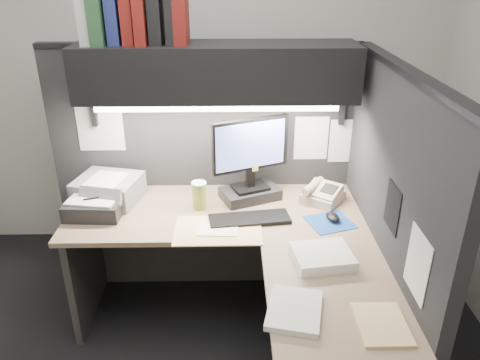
# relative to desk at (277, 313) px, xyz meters

# --- Properties ---
(wall_back) EXTENTS (3.50, 0.04, 2.70)m
(wall_back) POSITION_rel_desk_xyz_m (-0.43, 1.50, 0.91)
(wall_back) COLOR #BBBAB2
(wall_back) RESTS_ON floor
(partition_back) EXTENTS (1.90, 0.06, 1.60)m
(partition_back) POSITION_rel_desk_xyz_m (-0.40, 0.93, 0.36)
(partition_back) COLOR black
(partition_back) RESTS_ON floor
(partition_right) EXTENTS (0.06, 1.50, 1.60)m
(partition_right) POSITION_rel_desk_xyz_m (0.55, 0.18, 0.36)
(partition_right) COLOR black
(partition_right) RESTS_ON floor
(desk) EXTENTS (1.70, 1.53, 0.73)m
(desk) POSITION_rel_desk_xyz_m (0.00, 0.00, 0.00)
(desk) COLOR #877055
(desk) RESTS_ON floor
(overhead_shelf) EXTENTS (1.55, 0.34, 0.30)m
(overhead_shelf) POSITION_rel_desk_xyz_m (-0.30, 0.75, 1.06)
(overhead_shelf) COLOR black
(overhead_shelf) RESTS_ON partition_back
(task_light_tube) EXTENTS (1.32, 0.04, 0.04)m
(task_light_tube) POSITION_rel_desk_xyz_m (-0.30, 0.61, 0.89)
(task_light_tube) COLOR white
(task_light_tube) RESTS_ON overhead_shelf
(monitor) EXTENTS (0.45, 0.32, 0.51)m
(monitor) POSITION_rel_desk_xyz_m (-0.11, 0.71, 0.49)
(monitor) COLOR black
(monitor) RESTS_ON desk
(keyboard) EXTENTS (0.47, 0.21, 0.02)m
(keyboard) POSITION_rel_desk_xyz_m (-0.13, 0.44, 0.30)
(keyboard) COLOR black
(keyboard) RESTS_ON desk
(mousepad) EXTENTS (0.29, 0.28, 0.00)m
(mousepad) POSITION_rel_desk_xyz_m (0.32, 0.41, 0.29)
(mousepad) COLOR navy
(mousepad) RESTS_ON desk
(mouse) EXTENTS (0.09, 0.12, 0.04)m
(mouse) POSITION_rel_desk_xyz_m (0.34, 0.43, 0.31)
(mouse) COLOR black
(mouse) RESTS_ON mousepad
(telephone) EXTENTS (0.30, 0.30, 0.09)m
(telephone) POSITION_rel_desk_xyz_m (0.33, 0.68, 0.33)
(telephone) COLOR #C0B193
(telephone) RESTS_ON desk
(coffee_cup) EXTENTS (0.09, 0.09, 0.16)m
(coffee_cup) POSITION_rel_desk_xyz_m (-0.41, 0.60, 0.36)
(coffee_cup) COLOR #A5AE45
(coffee_cup) RESTS_ON desk
(printer) EXTENTS (0.42, 0.38, 0.14)m
(printer) POSITION_rel_desk_xyz_m (-0.97, 0.71, 0.36)
(printer) COLOR gray
(printer) RESTS_ON desk
(notebook_stack) EXTENTS (0.32, 0.28, 0.09)m
(notebook_stack) POSITION_rel_desk_xyz_m (-1.01, 0.54, 0.33)
(notebook_stack) COLOR black
(notebook_stack) RESTS_ON desk
(open_folder) EXTENTS (0.47, 0.31, 0.01)m
(open_folder) POSITION_rel_desk_xyz_m (-0.30, 0.33, 0.29)
(open_folder) COLOR #D7BB79
(open_folder) RESTS_ON desk
(paper_stack_a) EXTENTS (0.31, 0.27, 0.05)m
(paper_stack_a) POSITION_rel_desk_xyz_m (0.21, 0.04, 0.31)
(paper_stack_a) COLOR white
(paper_stack_a) RESTS_ON desk
(paper_stack_b) EXTENTS (0.27, 0.31, 0.03)m
(paper_stack_b) POSITION_rel_desk_xyz_m (0.03, -0.32, 0.30)
(paper_stack_b) COLOR white
(paper_stack_b) RESTS_ON desk
(manila_stack) EXTENTS (0.20, 0.25, 0.01)m
(manila_stack) POSITION_rel_desk_xyz_m (0.37, -0.41, 0.29)
(manila_stack) COLOR #D7BB79
(manila_stack) RESTS_ON desk
(binder_row) EXTENTS (0.55, 0.26, 0.31)m
(binder_row) POSITION_rel_desk_xyz_m (-0.72, 0.75, 1.35)
(binder_row) COLOR #B8B8B4
(binder_row) RESTS_ON overhead_shelf
(pinned_papers) EXTENTS (1.76, 1.31, 0.51)m
(pinned_papers) POSITION_rel_desk_xyz_m (-0.00, 0.56, 0.61)
(pinned_papers) COLOR white
(pinned_papers) RESTS_ON partition_back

